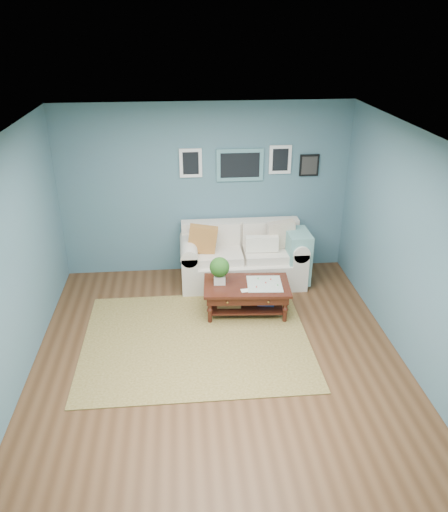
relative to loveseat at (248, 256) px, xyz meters
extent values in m
plane|color=brown|center=(-0.62, -2.03, -0.41)|extent=(5.00, 5.00, 0.00)
plane|color=white|center=(-0.62, -2.03, 2.29)|extent=(5.00, 5.00, 0.00)
cube|color=slate|center=(-0.62, 0.47, 0.94)|extent=(4.50, 0.02, 2.70)
cube|color=slate|center=(-0.62, -4.53, 0.94)|extent=(4.50, 0.02, 2.70)
cube|color=slate|center=(-2.87, -2.03, 0.94)|extent=(0.02, 5.00, 2.70)
cube|color=slate|center=(1.63, -2.03, 0.94)|extent=(0.02, 5.00, 2.70)
cube|color=#588D93|center=(-0.09, 0.45, 1.34)|extent=(0.72, 0.03, 0.50)
cube|color=black|center=(-0.09, 0.43, 1.34)|extent=(0.60, 0.01, 0.38)
cube|color=white|center=(-0.84, 0.45, 1.39)|extent=(0.34, 0.03, 0.44)
cube|color=white|center=(0.53, 0.45, 1.41)|extent=(0.34, 0.03, 0.44)
cube|color=black|center=(0.99, 0.45, 1.31)|extent=(0.30, 0.03, 0.34)
cube|color=brown|center=(-0.88, -1.59, -0.40)|extent=(2.90, 2.32, 0.01)
cube|color=silver|center=(-0.09, -0.04, -0.20)|extent=(1.42, 0.88, 0.42)
cube|color=silver|center=(-0.09, 0.30, 0.25)|extent=(1.86, 0.22, 0.48)
cube|color=silver|center=(-0.92, -0.04, -0.10)|extent=(0.24, 0.88, 0.62)
cube|color=silver|center=(0.74, -0.04, -0.10)|extent=(0.24, 0.88, 0.62)
cylinder|color=silver|center=(-0.92, -0.04, 0.21)|extent=(0.26, 0.88, 0.26)
cylinder|color=silver|center=(0.74, -0.04, 0.21)|extent=(0.26, 0.88, 0.26)
cube|color=silver|center=(-0.47, -0.10, 0.08)|extent=(0.72, 0.56, 0.13)
cube|color=silver|center=(0.29, -0.10, 0.08)|extent=(0.72, 0.56, 0.13)
cube|color=silver|center=(-0.47, 0.18, 0.32)|extent=(0.72, 0.12, 0.36)
cube|color=silver|center=(0.29, 0.18, 0.32)|extent=(0.72, 0.12, 0.36)
cube|color=#C26B28|center=(-0.71, -0.09, 0.36)|extent=(0.48, 0.17, 0.47)
cube|color=beige|center=(0.51, -0.02, 0.36)|extent=(0.47, 0.18, 0.46)
cube|color=white|center=(0.19, -0.14, 0.27)|extent=(0.50, 0.12, 0.24)
cube|color=#79B1A4|center=(0.74, -0.16, 0.05)|extent=(0.34, 0.55, 0.80)
cube|color=black|center=(-0.14, -0.95, 0.02)|extent=(1.23, 0.78, 0.04)
cube|color=black|center=(-0.14, -0.95, -0.06)|extent=(1.15, 0.69, 0.12)
cube|color=black|center=(-0.14, -0.95, -0.30)|extent=(1.04, 0.59, 0.02)
sphere|color=gold|center=(-0.44, -1.25, -0.06)|extent=(0.03, 0.03, 0.03)
sphere|color=gold|center=(0.11, -1.29, -0.06)|extent=(0.03, 0.03, 0.03)
cylinder|color=black|center=(-0.67, -1.18, -0.21)|extent=(0.06, 0.06, 0.41)
cylinder|color=black|center=(0.35, -1.26, -0.21)|extent=(0.06, 0.06, 0.41)
cylinder|color=black|center=(-0.64, -0.65, -0.21)|extent=(0.06, 0.06, 0.41)
cylinder|color=black|center=(0.39, -0.72, -0.21)|extent=(0.06, 0.06, 0.41)
cube|color=white|center=(-0.51, -0.88, 0.09)|extent=(0.17, 0.17, 0.12)
sphere|color=#174814|center=(-0.51, -0.88, 0.28)|extent=(0.28, 0.28, 0.28)
cube|color=beige|center=(0.10, -0.97, 0.04)|extent=(0.51, 0.51, 0.01)
cube|color=olive|center=(-0.39, -0.94, -0.19)|extent=(0.35, 0.26, 0.20)
cube|color=#254594|center=(0.13, -0.95, -0.23)|extent=(0.25, 0.19, 0.11)
camera|label=1|loc=(-1.01, -6.96, 3.39)|focal=35.00mm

